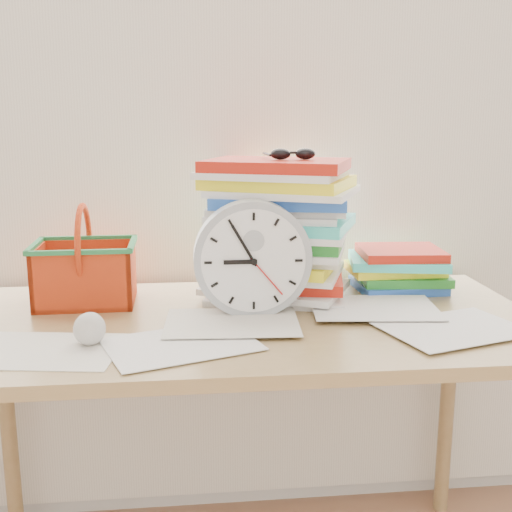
{
  "coord_description": "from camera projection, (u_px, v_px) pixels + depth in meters",
  "views": [
    {
      "loc": [
        -0.13,
        0.15,
        1.22
      ],
      "look_at": [
        0.03,
        1.6,
        0.9
      ],
      "focal_mm": 45.0,
      "sensor_mm": 36.0,
      "label": 1
    }
  ],
  "objects": [
    {
      "name": "clock",
      "position": [
        252.0,
        259.0,
        1.51
      ],
      "size": [
        0.28,
        0.06,
        0.28
      ],
      "primitive_type": "cylinder",
      "rotation": [
        1.57,
        0.0,
        0.0
      ],
      "color": "#A3A9AF",
      "rests_on": "desk"
    },
    {
      "name": "curtain",
      "position": [
        231.0,
        86.0,
        1.77
      ],
      "size": [
        2.4,
        0.01,
        2.5
      ],
      "primitive_type": "cube",
      "color": "white",
      "rests_on": "room_shell"
    },
    {
      "name": "sunglasses",
      "position": [
        293.0,
        154.0,
        1.6
      ],
      "size": [
        0.13,
        0.12,
        0.03
      ],
      "primitive_type": null,
      "rotation": [
        0.0,
        0.0,
        0.05
      ],
      "color": "black",
      "rests_on": "paper_stack"
    },
    {
      "name": "scattered_papers",
      "position": [
        244.0,
        316.0,
        1.52
      ],
      "size": [
        1.26,
        0.42,
        0.02
      ],
      "primitive_type": null,
      "color": "white",
      "rests_on": "desk"
    },
    {
      "name": "paper_stack",
      "position": [
        280.0,
        229.0,
        1.67
      ],
      "size": [
        0.45,
        0.41,
        0.36
      ],
      "primitive_type": null,
      "rotation": [
        0.0,
        0.0,
        -0.33
      ],
      "color": "white",
      "rests_on": "desk"
    },
    {
      "name": "basket",
      "position": [
        84.0,
        255.0,
        1.61
      ],
      "size": [
        0.25,
        0.2,
        0.25
      ],
      "primitive_type": null,
      "rotation": [
        0.0,
        0.0,
        0.01
      ],
      "color": "#E24316",
      "rests_on": "desk"
    },
    {
      "name": "desk",
      "position": [
        244.0,
        348.0,
        1.53
      ],
      "size": [
        1.4,
        0.7,
        0.75
      ],
      "color": "olive",
      "rests_on": "ground"
    },
    {
      "name": "book_stack",
      "position": [
        399.0,
        269.0,
        1.75
      ],
      "size": [
        0.28,
        0.22,
        0.12
      ],
      "primitive_type": null,
      "rotation": [
        0.0,
        0.0,
        -0.04
      ],
      "color": "white",
      "rests_on": "desk"
    },
    {
      "name": "crumpled_ball",
      "position": [
        89.0,
        328.0,
        1.34
      ],
      "size": [
        0.07,
        0.07,
        0.07
      ],
      "primitive_type": "sphere",
      "color": "silver",
      "rests_on": "desk"
    }
  ]
}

